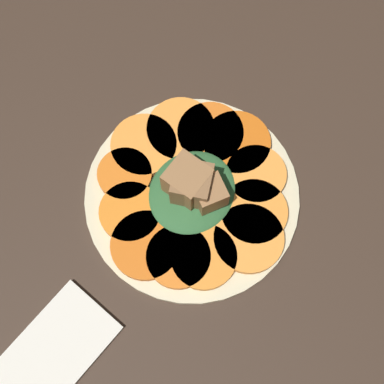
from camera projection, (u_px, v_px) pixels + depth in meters
The scene contains 17 objects.
table_slab at pixel (192, 200), 68.72cm from camera, with size 120.00×120.00×2.00cm, color #38281E.
plate at pixel (192, 196), 67.28cm from camera, with size 26.96×26.96×1.05cm.
carrot_slice_0 at pixel (144, 145), 68.26cm from camera, with size 8.48×8.48×1.06cm, color orange.
carrot_slice_1 at pixel (125, 174), 67.01cm from camera, with size 6.88×6.88×1.06cm, color orange.
carrot_slice_2 at pixel (130, 212), 65.46cm from camera, with size 7.60×7.60×1.06cm, color orange.
carrot_slice_3 at pixel (143, 243), 64.23cm from camera, with size 8.49×8.49×1.06cm, color orange.
carrot_slice_4 at pixel (178, 257), 63.71cm from camera, with size 7.74×7.74×1.06cm, color orange.
carrot_slice_5 at pixel (204, 257), 63.71cm from camera, with size 7.98×7.98×1.06cm, color orange.
carrot_slice_6 at pixel (249, 238), 64.42cm from camera, with size 8.54×8.54×1.06cm, color orange.
carrot_slice_7 at pixel (254, 212), 65.46cm from camera, with size 8.24×8.24×1.06cm, color orange.
carrot_slice_8 at pixel (256, 174), 67.00cm from camera, with size 7.66×7.66×1.06cm, color orange.
carrot_slice_9 at pixel (239, 145), 68.29cm from camera, with size 8.68×8.68×1.06cm, color #D66114.
carrot_slice_10 at pixel (210, 133), 68.79cm from camera, with size 8.54×8.54×1.06cm, color orange.
carrot_slice_11 at pixel (181, 129), 68.96cm from camera, with size 8.80×8.80×1.06cm, color orange.
center_pile at pixel (192, 188), 64.40cm from camera, with size 11.51×10.36×6.29cm.
fork at pixel (154, 159), 68.01cm from camera, with size 17.64×5.88×0.40cm.
napkin at pixel (53, 350), 61.51cm from camera, with size 14.29×8.57×0.80cm.
Camera 1 is at (15.83, 13.35, 66.53)cm, focal length 50.00 mm.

